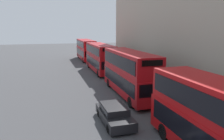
{
  "coord_description": "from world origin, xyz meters",
  "views": [
    {
      "loc": [
        -6.17,
        -0.61,
        6.81
      ],
      "look_at": [
        0.48,
        22.13,
        2.26
      ],
      "focal_mm": 35.0,
      "sensor_mm": 36.0,
      "label": 1
    }
  ],
  "objects_px": {
    "bus_second_in_queue": "(129,71)",
    "bus_trailing": "(86,49)",
    "bus_third_in_queue": "(100,57)",
    "car_hatchback": "(114,114)"
  },
  "relations": [
    {
      "from": "car_hatchback",
      "to": "bus_trailing",
      "type": "bearing_deg",
      "value": 84.0
    },
    {
      "from": "bus_second_in_queue",
      "to": "bus_trailing",
      "type": "bearing_deg",
      "value": 90.0
    },
    {
      "from": "bus_second_in_queue",
      "to": "car_hatchback",
      "type": "relative_size",
      "value": 2.29
    },
    {
      "from": "bus_second_in_queue",
      "to": "car_hatchback",
      "type": "bearing_deg",
      "value": -119.39
    },
    {
      "from": "bus_trailing",
      "to": "car_hatchback",
      "type": "height_order",
      "value": "bus_trailing"
    },
    {
      "from": "bus_second_in_queue",
      "to": "bus_trailing",
      "type": "xyz_separation_m",
      "value": [
        0.0,
        26.3,
        -0.08
      ]
    },
    {
      "from": "bus_second_in_queue",
      "to": "car_hatchback",
      "type": "xyz_separation_m",
      "value": [
        -3.4,
        -6.04,
        -1.78
      ]
    },
    {
      "from": "bus_second_in_queue",
      "to": "bus_trailing",
      "type": "height_order",
      "value": "bus_second_in_queue"
    },
    {
      "from": "bus_third_in_queue",
      "to": "bus_trailing",
      "type": "xyz_separation_m",
      "value": [
        0.0,
        13.39,
        -0.0
      ]
    },
    {
      "from": "bus_trailing",
      "to": "bus_third_in_queue",
      "type": "bearing_deg",
      "value": -90.0
    }
  ]
}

